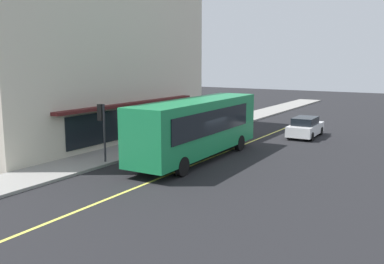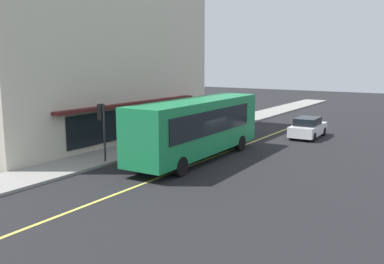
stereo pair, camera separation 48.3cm
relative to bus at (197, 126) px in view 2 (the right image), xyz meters
name	(u,v)px [view 2 (the right image)]	position (x,y,z in m)	size (l,w,h in m)	color
ground	(203,161)	(-0.11, -0.47, -1.99)	(120.00, 120.00, 0.00)	black
sidewalk	(132,149)	(-0.11, 4.88, -1.91)	(80.00, 3.03, 0.15)	gray
lane_centre_stripe	(203,161)	(-0.11, -0.47, -1.98)	(36.00, 0.16, 0.01)	#D8D14C
storefront_building	(86,49)	(1.68, 10.56, 4.55)	(19.43, 8.95, 13.10)	beige
bus	(197,126)	(0.00, 0.00, 0.00)	(11.18, 2.80, 3.50)	#197F47
traffic_light	(102,119)	(-3.68, 3.94, 0.55)	(0.30, 0.52, 3.20)	#2D2D33
car_white	(308,128)	(10.55, -3.18, -1.24)	(4.35, 1.96, 1.52)	white
pedestrian_near_storefront	(198,115)	(9.64, 5.93, -0.86)	(0.34, 0.34, 1.63)	black
pedestrian_waiting	(226,115)	(11.60, 4.34, -0.92)	(0.34, 0.34, 1.54)	black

